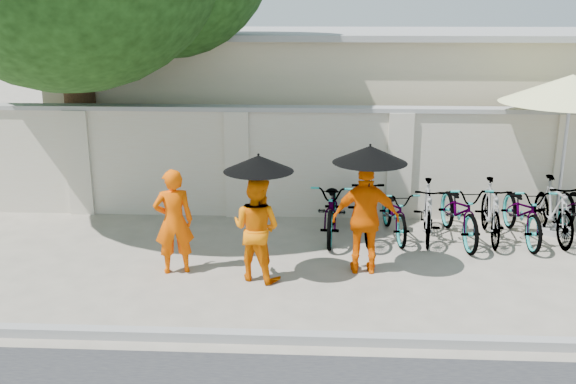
{
  "coord_description": "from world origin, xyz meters",
  "views": [
    {
      "loc": [
        0.54,
        -8.5,
        3.8
      ],
      "look_at": [
        0.06,
        0.92,
        1.1
      ],
      "focal_mm": 40.0,
      "sensor_mm": 36.0,
      "label": 1
    }
  ],
  "objects_px": {
    "monk_left": "(174,221)",
    "monk_right": "(366,219)",
    "monk_center": "(256,228)",
    "patio_umbrella": "(571,91)"
  },
  "relations": [
    {
      "from": "monk_center",
      "to": "patio_umbrella",
      "type": "distance_m",
      "value": 5.78
    },
    {
      "from": "monk_right",
      "to": "patio_umbrella",
      "type": "distance_m",
      "value": 4.29
    },
    {
      "from": "monk_center",
      "to": "monk_right",
      "type": "bearing_deg",
      "value": -144.33
    },
    {
      "from": "monk_left",
      "to": "monk_right",
      "type": "bearing_deg",
      "value": 165.92
    },
    {
      "from": "monk_center",
      "to": "patio_umbrella",
      "type": "height_order",
      "value": "patio_umbrella"
    },
    {
      "from": "monk_left",
      "to": "monk_center",
      "type": "xyz_separation_m",
      "value": [
        1.24,
        -0.18,
        -0.02
      ]
    },
    {
      "from": "monk_left",
      "to": "monk_right",
      "type": "height_order",
      "value": "monk_right"
    },
    {
      "from": "monk_center",
      "to": "patio_umbrella",
      "type": "relative_size",
      "value": 0.52
    },
    {
      "from": "monk_left",
      "to": "patio_umbrella",
      "type": "bearing_deg",
      "value": -178.72
    },
    {
      "from": "monk_left",
      "to": "patio_umbrella",
      "type": "distance_m",
      "value": 6.82
    }
  ]
}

